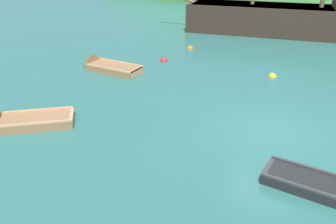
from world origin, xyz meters
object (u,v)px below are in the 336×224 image
at_px(rowboat_outer_right, 105,68).
at_px(rowboat_outer_left, 331,192).
at_px(buoy_orange, 190,49).
at_px(rowboat_center, 21,124).
at_px(sailing_ship, 288,23).
at_px(buoy_red, 164,61).
at_px(buoy_yellow, 272,77).

bearing_deg(rowboat_outer_right, rowboat_outer_left, 156.25).
distance_m(rowboat_outer_right, rowboat_outer_left, 12.48).
bearing_deg(buoy_orange, rowboat_center, -101.40).
relative_size(rowboat_outer_left, buoy_orange, 7.40).
height_order(sailing_ship, rowboat_center, sailing_ship).
bearing_deg(rowboat_outer_right, rowboat_center, 101.54).
distance_m(buoy_red, buoy_orange, 3.02).
distance_m(sailing_ship, buoy_yellow, 9.83).
bearing_deg(sailing_ship, rowboat_outer_right, 51.36).
bearing_deg(buoy_yellow, rowboat_outer_left, -74.51).
bearing_deg(sailing_ship, buoy_orange, 46.23).
distance_m(buoy_red, buoy_yellow, 6.02).
xyz_separation_m(rowboat_center, buoy_yellow, (7.83, 8.68, -0.10)).
relative_size(sailing_ship, rowboat_outer_right, 4.65).
relative_size(sailing_ship, rowboat_outer_left, 5.45).
bearing_deg(buoy_orange, buoy_red, -101.55).
distance_m(sailing_ship, rowboat_outer_left, 18.55).
xyz_separation_m(rowboat_outer_left, buoy_yellow, (-2.38, 8.59, -0.08)).
xyz_separation_m(rowboat_outer_right, buoy_red, (2.31, 2.54, -0.10)).
bearing_deg(sailing_ship, rowboat_center, 63.22).
height_order(rowboat_outer_left, buoy_red, rowboat_outer_left).
bearing_deg(rowboat_outer_left, rowboat_center, -169.78).
xyz_separation_m(rowboat_outer_right, buoy_orange, (2.91, 5.50, -0.10)).
height_order(rowboat_center, buoy_orange, rowboat_center).
xyz_separation_m(rowboat_center, buoy_orange, (2.42, 12.01, -0.10)).
bearing_deg(buoy_red, rowboat_center, -101.35).
height_order(buoy_yellow, buoy_orange, buoy_orange).
relative_size(rowboat_outer_left, rowboat_center, 0.95).
relative_size(rowboat_outer_right, rowboat_center, 1.11).
bearing_deg(buoy_orange, rowboat_outer_right, -117.90).
xyz_separation_m(rowboat_outer_right, rowboat_center, (0.49, -6.52, 0.00)).
distance_m(rowboat_center, buoy_red, 9.24).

